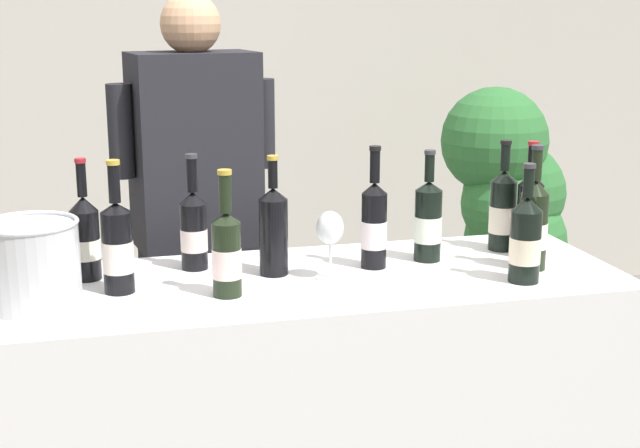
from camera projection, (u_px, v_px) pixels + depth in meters
name	position (u px, v px, depth m)	size (l,w,h in m)	color
wall_back	(178.00, 61.00, 4.76)	(8.00, 0.10, 2.80)	beige
counter	(277.00, 442.00, 2.54)	(1.93, 0.63, 0.97)	white
wine_bottle_0	(85.00, 238.00, 2.40)	(0.08, 0.08, 0.33)	black
wine_bottle_1	(428.00, 221.00, 2.58)	(0.08, 0.08, 0.33)	black
wine_bottle_2	(525.00, 240.00, 2.38)	(0.08, 0.08, 0.32)	black
wine_bottle_3	(374.00, 224.00, 2.51)	(0.07, 0.07, 0.35)	black
wine_bottle_4	(273.00, 229.00, 2.45)	(0.08, 0.08, 0.33)	black
wine_bottle_5	(530.00, 215.00, 2.63)	(0.08, 0.08, 0.34)	black
wine_bottle_7	(503.00, 210.00, 2.70)	(0.08, 0.08, 0.34)	black
wine_bottle_8	(118.00, 246.00, 2.30)	(0.08, 0.08, 0.35)	black
wine_bottle_9	(533.00, 225.00, 2.50)	(0.08, 0.08, 0.35)	black
wine_bottle_10	(227.00, 253.00, 2.27)	(0.08, 0.08, 0.33)	black
wine_bottle_11	(194.00, 229.00, 2.50)	(0.08, 0.08, 0.33)	black
wine_glass	(330.00, 231.00, 2.41)	(0.08, 0.08, 0.19)	silver
ice_bucket	(31.00, 263.00, 2.19)	(0.24, 0.24, 0.22)	silver
person_server	(199.00, 261.00, 3.02)	(0.55, 0.30, 1.73)	black
potted_shrub	(507.00, 209.00, 3.99)	(0.58, 0.50, 1.35)	brown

